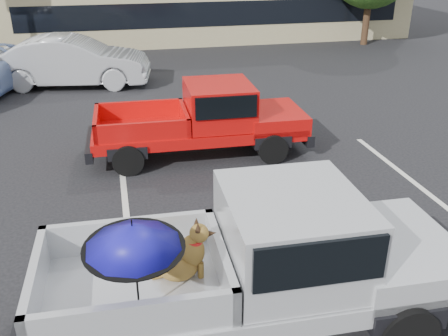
# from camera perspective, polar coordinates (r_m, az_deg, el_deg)

# --- Properties ---
(ground) EXTENTS (90.00, 90.00, 0.00)m
(ground) POSITION_cam_1_polar(r_m,az_deg,el_deg) (8.44, 10.60, -9.50)
(ground) COLOR black
(ground) RESTS_ON ground
(stripe_left) EXTENTS (0.12, 5.00, 0.01)m
(stripe_left) POSITION_cam_1_polar(r_m,az_deg,el_deg) (9.57, -11.11, -5.10)
(stripe_left) COLOR silver
(stripe_left) RESTS_ON ground
(stripe_right) EXTENTS (0.12, 5.00, 0.01)m
(stripe_right) POSITION_cam_1_polar(r_m,az_deg,el_deg) (11.30, 20.82, -1.48)
(stripe_right) COLOR silver
(stripe_right) RESTS_ON ground
(silver_pickup) EXTENTS (5.74, 2.23, 2.06)m
(silver_pickup) POSITION_cam_1_polar(r_m,az_deg,el_deg) (6.42, 5.58, -9.93)
(silver_pickup) COLOR black
(silver_pickup) RESTS_ON ground
(red_pickup) EXTENTS (5.17, 2.01, 1.69)m
(red_pickup) POSITION_cam_1_polar(r_m,az_deg,el_deg) (11.67, -1.31, 5.94)
(red_pickup) COLOR black
(red_pickup) RESTS_ON ground
(silver_sedan) EXTENTS (5.37, 2.58, 1.70)m
(silver_sedan) POSITION_cam_1_polar(r_m,az_deg,el_deg) (18.21, -16.91, 11.57)
(silver_sedan) COLOR #B8BBC0
(silver_sedan) RESTS_ON ground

